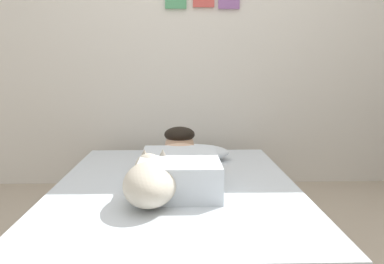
# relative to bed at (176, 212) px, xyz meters

# --- Properties ---
(back_wall) EXTENTS (4.34, 0.12, 2.50)m
(back_wall) POSITION_rel_bed_xyz_m (0.21, 1.28, 1.09)
(back_wall) COLOR silver
(back_wall) RESTS_ON ground
(bed) EXTENTS (1.40, 2.08, 0.33)m
(bed) POSITION_rel_bed_xyz_m (0.00, 0.00, 0.00)
(bed) COLOR #726051
(bed) RESTS_ON ground
(pillow) EXTENTS (0.52, 0.32, 0.11)m
(pillow) POSITION_rel_bed_xyz_m (0.11, 0.62, 0.22)
(pillow) COLOR silver
(pillow) RESTS_ON bed
(person_lying) EXTENTS (0.43, 0.92, 0.27)m
(person_lying) POSITION_rel_bed_xyz_m (0.02, 0.05, 0.27)
(person_lying) COLOR silver
(person_lying) RESTS_ON bed
(dog) EXTENTS (0.26, 0.57, 0.21)m
(dog) POSITION_rel_bed_xyz_m (-0.12, -0.32, 0.27)
(dog) COLOR beige
(dog) RESTS_ON bed
(coffee_cup) EXTENTS (0.12, 0.09, 0.07)m
(coffee_cup) POSITION_rel_bed_xyz_m (0.14, 0.46, 0.21)
(coffee_cup) COLOR white
(coffee_cup) RESTS_ON bed
(cell_phone) EXTENTS (0.07, 0.14, 0.01)m
(cell_phone) POSITION_rel_bed_xyz_m (0.15, -0.22, 0.17)
(cell_phone) COLOR black
(cell_phone) RESTS_ON bed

